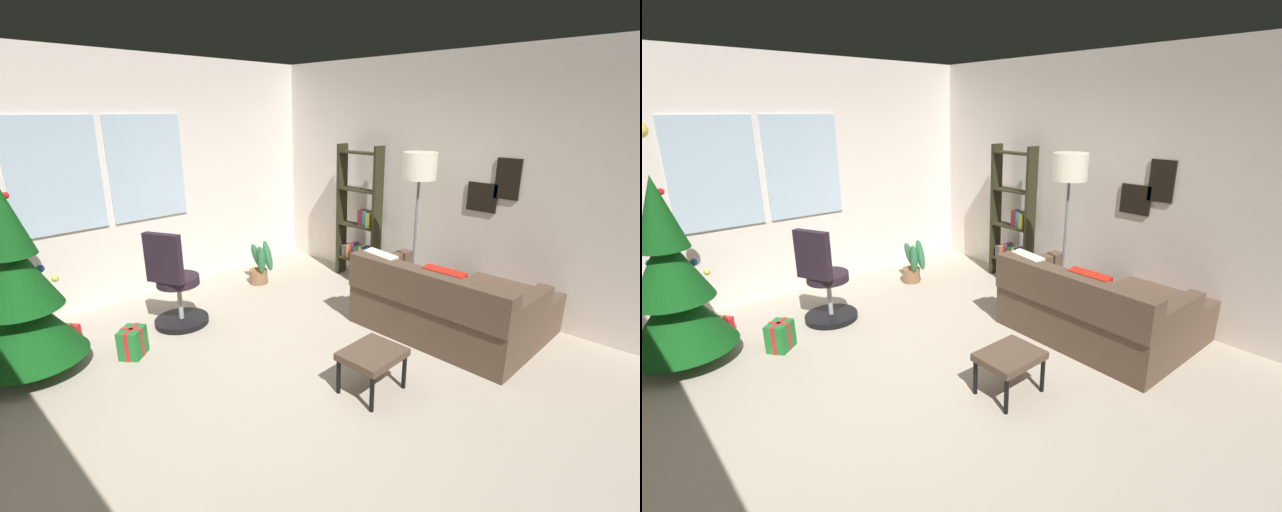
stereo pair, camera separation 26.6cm
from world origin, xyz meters
The scene contains 12 objects.
ground_plane centered at (0.00, 0.00, -0.05)m, with size 4.90×5.54×0.10m, color #B1A492.
wall_back_with_windows centered at (-0.02, 2.82, 1.41)m, with size 4.90×0.12×2.81m.
wall_right_with_frames centered at (2.50, 0.00, 1.40)m, with size 0.12×5.54×2.81m.
couch centered at (1.75, -0.51, 0.28)m, with size 1.77×1.74×0.80m.
footstool centered at (0.28, -0.51, 0.31)m, with size 0.49×0.40×0.36m.
holiday_tree centered at (-1.56, 1.75, 0.71)m, with size 0.90×0.90×2.10m.
gift_box_red centered at (-1.24, 2.09, 0.08)m, with size 0.39×0.38×0.17m.
gift_box_green centered at (-0.84, 1.42, 0.14)m, with size 0.30×0.29×0.28m.
office_chair centered at (-0.23, 1.68, 0.41)m, with size 0.57×0.56×1.05m.
bookshelf centered at (2.23, 1.25, 0.78)m, with size 0.18×0.64×1.77m.
floor_lamp centered at (1.82, 0.13, 1.51)m, with size 0.36×0.36×1.78m.
potted_plant centered at (1.17, 2.03, 0.24)m, with size 0.29×0.42×0.60m.
Camera 1 is at (-2.29, -2.43, 2.19)m, focal length 25.34 mm.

